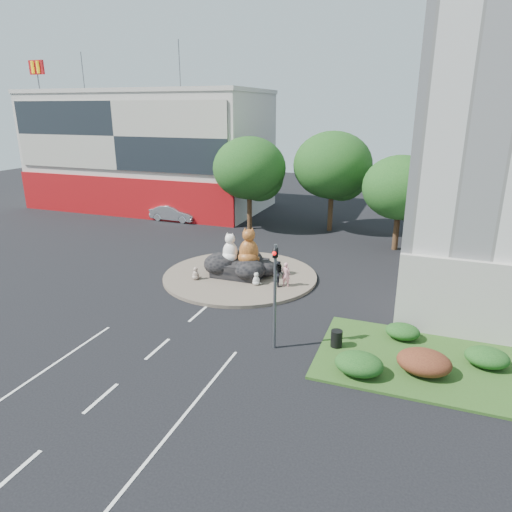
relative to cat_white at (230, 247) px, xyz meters
The scene contains 22 objects.
ground 10.07m from the cat_white, 86.49° to the right, with size 120.00×120.00×0.00m, color black.
roundabout_island 2.06m from the cat_white, 15.32° to the left, with size 10.00×10.00×0.20m, color brown.
rock_plinth 1.54m from the cat_white, 15.32° to the left, with size 3.20×2.60×0.90m, color black, non-canonical shape.
shophouse_block 25.43m from the cat_white, 133.91° to the left, with size 25.20×12.30×17.40m.
grass_verge 14.48m from the cat_white, 28.47° to the right, with size 10.00×6.00×0.12m, color #284A18.
tree_left 13.07m from the cat_white, 105.23° to the left, with size 6.46×6.46×8.27m.
tree_mid 15.10m from the cat_white, 75.53° to the left, with size 6.84×6.84×8.76m.
tree_right 14.31m from the cat_white, 46.60° to the left, with size 5.70×5.70×7.30m.
hedge_near_green 13.13m from the cat_white, 42.62° to the right, with size 2.00×1.60×0.90m, color #133D13.
hedge_red 14.49m from the cat_white, 32.92° to the right, with size 2.20×1.76×0.99m, color #471B13.
hedge_mid_green 15.99m from the cat_white, 23.45° to the right, with size 1.80×1.44×0.81m, color #133D13.
hedge_back_green 12.29m from the cat_white, 24.39° to the right, with size 1.60×1.28×0.72m, color #133D13.
traffic_light 9.82m from the cat_white, 53.98° to the right, with size 0.44×1.24×5.00m.
street_lamp 13.77m from the cat_white, ahead, with size 2.34×0.22×8.06m.
cat_white is the anchor object (origin of this frame).
cat_tabby 1.28m from the cat_white, ahead, with size 1.42×1.23×2.37m, color #A86123, non-canonical shape.
kitten_calico 2.76m from the cat_white, 136.61° to the right, with size 0.51×0.44×0.85m, color silver, non-canonical shape.
kitten_white 2.91m from the cat_white, 27.87° to the right, with size 0.50×0.44×0.84m, color beige, non-canonical shape.
pedestrian_pink 4.21m from the cat_white, 10.66° to the right, with size 0.56×0.37×1.53m, color pink.
pedestrian_dark 3.76m from the cat_white, 13.37° to the right, with size 0.77×0.60×1.59m, color black.
parked_car 17.01m from the cat_white, 132.58° to the left, with size 1.66×4.75×1.57m, color #AFB1B7.
litter_bin 10.90m from the cat_white, 39.72° to the right, with size 0.53×0.53×0.79m, color black.
Camera 1 is at (10.78, -15.88, 10.59)m, focal length 32.00 mm.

